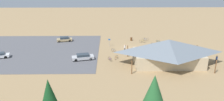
# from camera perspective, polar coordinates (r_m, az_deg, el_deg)

# --- Properties ---
(ground) EXTENTS (160.00, 160.00, 0.00)m
(ground) POSITION_cam_1_polar(r_m,az_deg,el_deg) (55.97, 5.03, 0.48)
(ground) COLOR #9E7F56
(ground) RESTS_ON ground
(parking_lot_asphalt) EXTENTS (38.56, 28.12, 0.05)m
(parking_lot_asphalt) POSITION_cam_1_polar(r_m,az_deg,el_deg) (58.75, -22.64, -0.02)
(parking_lot_asphalt) COLOR #56565B
(parking_lot_asphalt) RESTS_ON ground
(bike_pavilion) EXTENTS (16.28, 9.79, 5.40)m
(bike_pavilion) POSITION_cam_1_polar(r_m,az_deg,el_deg) (46.38, 14.51, -0.05)
(bike_pavilion) COLOR #C6B28E
(bike_pavilion) RESTS_ON ground
(trash_bin) EXTENTS (0.60, 0.60, 0.90)m
(trash_bin) POSITION_cam_1_polar(r_m,az_deg,el_deg) (63.08, 5.09, 3.02)
(trash_bin) COLOR brown
(trash_bin) RESTS_ON ground
(lot_sign) EXTENTS (0.56, 0.08, 2.20)m
(lot_sign) POSITION_cam_1_polar(r_m,az_deg,el_deg) (57.16, -0.73, 2.43)
(lot_sign) COLOR #99999E
(lot_sign) RESTS_ON ground
(pine_far_east) EXTENTS (2.43, 2.43, 5.99)m
(pine_far_east) POSITION_cam_1_polar(r_m,az_deg,el_deg) (27.93, -16.21, -11.13)
(pine_far_east) COLOR brown
(pine_far_east) RESTS_ON ground
(pine_east) EXTENTS (2.62, 2.62, 6.47)m
(pine_east) POSITION_cam_1_polar(r_m,az_deg,el_deg) (27.14, 11.04, -10.01)
(pine_east) COLOR brown
(pine_east) RESTS_ON ground
(bicycle_red_mid_cluster) EXTENTS (0.48, 1.63, 0.81)m
(bicycle_red_mid_cluster) POSITION_cam_1_polar(r_m,az_deg,el_deg) (59.68, 20.83, 0.83)
(bicycle_red_mid_cluster) COLOR black
(bicycle_red_mid_cluster) RESTS_ON ground
(bicycle_purple_yard_right) EXTENTS (0.84, 1.50, 0.86)m
(bicycle_purple_yard_right) POSITION_cam_1_polar(r_m,az_deg,el_deg) (47.60, -0.54, -2.29)
(bicycle_purple_yard_right) COLOR black
(bicycle_purple_yard_right) RESTS_ON ground
(bicycle_black_front_row) EXTENTS (1.67, 0.62, 0.87)m
(bicycle_black_front_row) POSITION_cam_1_polar(r_m,az_deg,el_deg) (57.33, 23.20, -0.15)
(bicycle_black_front_row) COLOR black
(bicycle_black_front_row) RESTS_ON ground
(bicycle_orange_edge_north) EXTENTS (0.81, 1.62, 0.85)m
(bicycle_orange_edge_north) POSITION_cam_1_polar(r_m,az_deg,el_deg) (48.71, 1.18, -1.81)
(bicycle_orange_edge_north) COLOR black
(bicycle_orange_edge_north) RESTS_ON ground
(bicycle_yellow_lone_east) EXTENTS (1.70, 0.49, 0.83)m
(bicycle_yellow_lone_east) POSITION_cam_1_polar(r_m,az_deg,el_deg) (61.54, 7.97, 2.44)
(bicycle_yellow_lone_east) COLOR black
(bicycle_yellow_lone_east) RESTS_ON ground
(bicycle_blue_by_bin) EXTENTS (1.69, 0.74, 0.84)m
(bicycle_blue_by_bin) POSITION_cam_1_polar(r_m,az_deg,el_deg) (63.58, 8.84, 2.94)
(bicycle_blue_by_bin) COLOR black
(bicycle_blue_by_bin) RESTS_ON ground
(bicycle_green_near_porch) EXTENTS (0.76, 1.70, 0.90)m
(bicycle_green_near_porch) POSITION_cam_1_polar(r_m,az_deg,el_deg) (52.13, 4.73, -0.43)
(bicycle_green_near_porch) COLOR black
(bicycle_green_near_porch) RESTS_ON ground
(bicycle_silver_back_row) EXTENTS (1.21, 1.25, 0.84)m
(bicycle_silver_back_row) POSITION_cam_1_polar(r_m,az_deg,el_deg) (58.64, 10.71, 1.45)
(bicycle_silver_back_row) COLOR black
(bicycle_silver_back_row) RESTS_ON ground
(bicycle_white_yard_front) EXTENTS (1.01, 1.41, 0.90)m
(bicycle_white_yard_front) POSITION_cam_1_polar(r_m,az_deg,el_deg) (53.28, 0.40, 0.05)
(bicycle_white_yard_front) COLOR black
(bicycle_white_yard_front) RESTS_ON ground
(bicycle_teal_yard_center) EXTENTS (0.80, 1.59, 0.84)m
(bicycle_teal_yard_center) POSITION_cam_1_polar(r_m,az_deg,el_deg) (61.93, 12.01, 2.29)
(bicycle_teal_yard_center) COLOR black
(bicycle_teal_yard_center) RESTS_ON ground
(car_silver_back_corner) EXTENTS (5.08, 2.89, 1.34)m
(car_silver_back_corner) POSITION_cam_1_polar(r_m,az_deg,el_deg) (48.41, -7.66, -1.66)
(car_silver_back_corner) COLOR #BCBCC1
(car_silver_back_corner) RESTS_ON parking_lot_asphalt
(car_tan_second_row) EXTENTS (4.52, 2.65, 1.35)m
(car_tan_second_row) POSITION_cam_1_polar(r_m,az_deg,el_deg) (63.28, -12.39, 2.95)
(car_tan_second_row) COLOR tan
(car_tan_second_row) RESTS_ON parking_lot_asphalt
(visitor_crossing_yard) EXTENTS (0.36, 0.36, 1.77)m
(visitor_crossing_yard) POSITION_cam_1_polar(r_m,az_deg,el_deg) (53.49, 3.38, 0.70)
(visitor_crossing_yard) COLOR #2D3347
(visitor_crossing_yard) RESTS_ON ground
(visitor_at_bikes) EXTENTS (0.36, 0.36, 1.61)m
(visitor_at_bikes) POSITION_cam_1_polar(r_m,az_deg,el_deg) (51.50, 25.78, -2.03)
(visitor_at_bikes) COLOR #2D3347
(visitor_at_bikes) RESTS_ON ground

